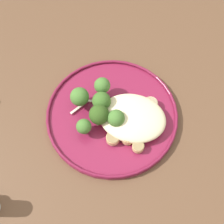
# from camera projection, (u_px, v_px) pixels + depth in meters

# --- Properties ---
(ground) EXTENTS (6.00, 6.00, 0.00)m
(ground) POSITION_uv_depth(u_px,v_px,m) (123.00, 200.00, 1.31)
(ground) COLOR #47423D
(wooden_dining_table) EXTENTS (1.40, 1.00, 0.74)m
(wooden_dining_table) POSITION_uv_depth(u_px,v_px,m) (132.00, 145.00, 0.72)
(wooden_dining_table) COLOR brown
(wooden_dining_table) RESTS_ON ground
(dinner_plate) EXTENTS (0.29, 0.29, 0.02)m
(dinner_plate) POSITION_uv_depth(u_px,v_px,m) (112.00, 114.00, 0.66)
(dinner_plate) COLOR maroon
(dinner_plate) RESTS_ON wooden_dining_table
(noodle_bed) EXTENTS (0.14, 0.12, 0.04)m
(noodle_bed) POSITION_uv_depth(u_px,v_px,m) (132.00, 118.00, 0.63)
(noodle_bed) COLOR beige
(noodle_bed) RESTS_ON dinner_plate
(seared_scallop_right_edge) EXTENTS (0.02, 0.02, 0.01)m
(seared_scallop_right_edge) POSITION_uv_depth(u_px,v_px,m) (138.00, 147.00, 0.61)
(seared_scallop_right_edge) COLOR #DBB77A
(seared_scallop_right_edge) RESTS_ON dinner_plate
(seared_scallop_half_hidden) EXTENTS (0.03, 0.03, 0.02)m
(seared_scallop_half_hidden) POSITION_uv_depth(u_px,v_px,m) (151.00, 104.00, 0.65)
(seared_scallop_half_hidden) COLOR beige
(seared_scallop_half_hidden) RESTS_ON dinner_plate
(seared_scallop_center_golden) EXTENTS (0.03, 0.03, 0.02)m
(seared_scallop_center_golden) POSITION_uv_depth(u_px,v_px,m) (128.00, 138.00, 0.62)
(seared_scallop_center_golden) COLOR #DBB77A
(seared_scallop_center_golden) RESTS_ON dinner_plate
(seared_scallop_front_small) EXTENTS (0.03, 0.03, 0.02)m
(seared_scallop_front_small) POSITION_uv_depth(u_px,v_px,m) (138.00, 122.00, 0.64)
(seared_scallop_front_small) COLOR #E5C689
(seared_scallop_front_small) RESTS_ON dinner_plate
(seared_scallop_large_seared) EXTENTS (0.03, 0.03, 0.02)m
(seared_scallop_large_seared) POSITION_uv_depth(u_px,v_px,m) (113.00, 138.00, 0.62)
(seared_scallop_large_seared) COLOR #DBB77A
(seared_scallop_large_seared) RESTS_ON dinner_plate
(seared_scallop_on_noodles) EXTENTS (0.03, 0.03, 0.01)m
(seared_scallop_on_noodles) POSITION_uv_depth(u_px,v_px,m) (127.00, 103.00, 0.66)
(seared_scallop_on_noodles) COLOR beige
(seared_scallop_on_noodles) RESTS_ON dinner_plate
(seared_scallop_tilted_round) EXTENTS (0.02, 0.02, 0.01)m
(seared_scallop_tilted_round) POSITION_uv_depth(u_px,v_px,m) (129.00, 117.00, 0.64)
(seared_scallop_tilted_round) COLOR beige
(seared_scallop_tilted_round) RESTS_ON dinner_plate
(broccoli_floret_front_edge) EXTENTS (0.03, 0.03, 0.04)m
(broccoli_floret_front_edge) POSITION_uv_depth(u_px,v_px,m) (84.00, 127.00, 0.61)
(broccoli_floret_front_edge) COLOR #7A994C
(broccoli_floret_front_edge) RESTS_ON dinner_plate
(broccoli_floret_left_leaning) EXTENTS (0.04, 0.04, 0.05)m
(broccoli_floret_left_leaning) POSITION_uv_depth(u_px,v_px,m) (116.00, 118.00, 0.62)
(broccoli_floret_left_leaning) COLOR #89A356
(broccoli_floret_left_leaning) RESTS_ON dinner_plate
(broccoli_floret_right_tilted) EXTENTS (0.04, 0.04, 0.06)m
(broccoli_floret_right_tilted) POSITION_uv_depth(u_px,v_px,m) (99.00, 116.00, 0.62)
(broccoli_floret_right_tilted) COLOR #89A356
(broccoli_floret_right_tilted) RESTS_ON dinner_plate
(broccoli_floret_rear_charred) EXTENTS (0.04, 0.04, 0.06)m
(broccoli_floret_rear_charred) POSITION_uv_depth(u_px,v_px,m) (102.00, 86.00, 0.65)
(broccoli_floret_rear_charred) COLOR #89A356
(broccoli_floret_rear_charred) RESTS_ON dinner_plate
(broccoli_floret_small_sprig) EXTENTS (0.04, 0.04, 0.06)m
(broccoli_floret_small_sprig) POSITION_uv_depth(u_px,v_px,m) (102.00, 101.00, 0.63)
(broccoli_floret_small_sprig) COLOR #89A356
(broccoli_floret_small_sprig) RESTS_ON dinner_plate
(broccoli_floret_tall_stalk) EXTENTS (0.04, 0.04, 0.05)m
(broccoli_floret_tall_stalk) POSITION_uv_depth(u_px,v_px,m) (80.00, 97.00, 0.64)
(broccoli_floret_tall_stalk) COLOR #89A356
(broccoli_floret_tall_stalk) RESTS_ON dinner_plate
(onion_sliver_curled_piece) EXTENTS (0.03, 0.04, 0.00)m
(onion_sliver_curled_piece) POSITION_uv_depth(u_px,v_px,m) (79.00, 108.00, 0.66)
(onion_sliver_curled_piece) COLOR silver
(onion_sliver_curled_piece) RESTS_ON dinner_plate
(onion_sliver_pale_crescent) EXTENTS (0.01, 0.04, 0.00)m
(onion_sliver_pale_crescent) POSITION_uv_depth(u_px,v_px,m) (99.00, 117.00, 0.65)
(onion_sliver_pale_crescent) COLOR silver
(onion_sliver_pale_crescent) RESTS_ON dinner_plate
(onion_sliver_short_strip) EXTENTS (0.04, 0.01, 0.00)m
(onion_sliver_short_strip) POSITION_uv_depth(u_px,v_px,m) (92.00, 101.00, 0.67)
(onion_sliver_short_strip) COLOR silver
(onion_sliver_short_strip) RESTS_ON dinner_plate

